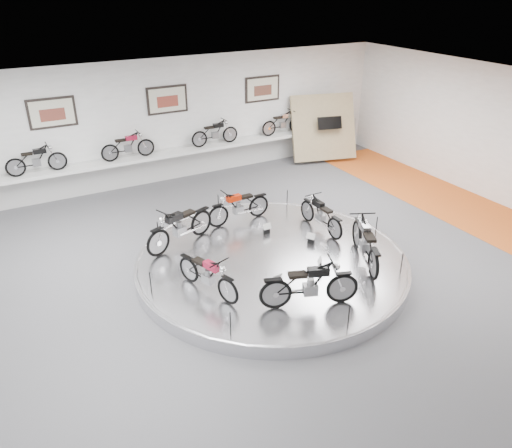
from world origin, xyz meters
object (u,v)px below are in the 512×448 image
bike_e (310,284)px  shelf (174,153)px  bike_c (180,226)px  bike_d (207,274)px  bike_f (366,242)px  display_platform (271,263)px  bike_a (321,214)px  bike_b (239,206)px

bike_e → shelf: bearing=108.0°
bike_c → bike_d: bearing=62.7°
bike_f → bike_e: bearing=135.8°
display_platform → bike_d: bearing=-162.6°
display_platform → bike_e: bearing=-98.7°
shelf → bike_d: bearing=-105.1°
shelf → bike_a: size_ratio=7.29×
display_platform → bike_e: 2.13m
display_platform → shelf: shelf is taller
bike_c → bike_d: bike_c is taller
shelf → bike_a: (1.84, -5.78, -0.26)m
display_platform → bike_f: size_ratio=3.58×
bike_a → display_platform: bearing=107.8°
bike_c → bike_f: bike_f is taller
bike_b → bike_d: (-2.09, -2.67, -0.02)m
bike_d → bike_e: size_ratio=0.88×
bike_b → bike_c: 1.90m
shelf → bike_c: bearing=-108.9°
shelf → bike_c: bike_c is taller
bike_c → bike_e: 3.85m
bike_a → bike_c: 3.62m
shelf → bike_f: bearing=-76.8°
shelf → bike_e: (-0.31, -8.40, -0.19)m
bike_b → bike_c: (-1.84, -0.47, 0.05)m
bike_d → bike_e: bearing=29.6°
bike_a → bike_f: bearing=177.3°
bike_d → bike_f: bearing=61.9°
shelf → bike_e: 8.41m
display_platform → shelf: 6.46m
bike_b → bike_e: bearing=80.2°
bike_b → bike_f: (1.58, -3.27, 0.06)m
bike_b → bike_a: bearing=135.7°
bike_c → bike_e: (1.34, -3.61, -0.01)m
bike_e → bike_d: bearing=158.4°
shelf → bike_f: bike_f is taller
display_platform → bike_e: bike_e is taller
bike_c → bike_f: size_ratio=0.98×
bike_b → bike_e: 4.11m
bike_a → bike_c: (-3.48, 0.99, 0.07)m
bike_c → display_platform: bearing=114.8°
bike_b → bike_d: bike_b is taller
bike_b → shelf: bearing=-90.2°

